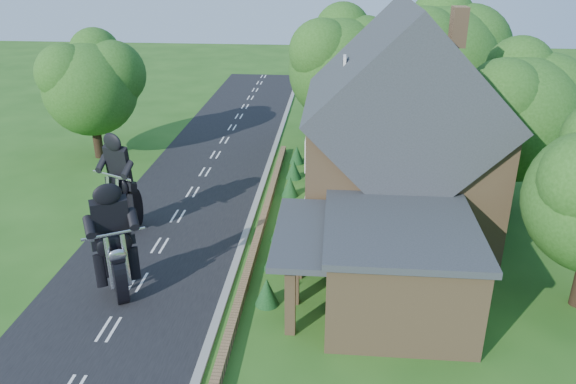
# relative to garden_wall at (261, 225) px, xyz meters

# --- Properties ---
(ground) EXTENTS (120.00, 120.00, 0.00)m
(ground) POSITION_rel_garden_wall_xyz_m (-4.30, -5.00, -0.20)
(ground) COLOR #255518
(ground) RESTS_ON ground
(road) EXTENTS (7.00, 80.00, 0.02)m
(road) POSITION_rel_garden_wall_xyz_m (-4.30, -5.00, -0.19)
(road) COLOR black
(road) RESTS_ON ground
(kerb) EXTENTS (0.30, 80.00, 0.12)m
(kerb) POSITION_rel_garden_wall_xyz_m (-0.65, -5.00, -0.14)
(kerb) COLOR gray
(kerb) RESTS_ON ground
(garden_wall) EXTENTS (0.30, 22.00, 0.40)m
(garden_wall) POSITION_rel_garden_wall_xyz_m (0.00, 0.00, 0.00)
(garden_wall) COLOR olive
(garden_wall) RESTS_ON ground
(house) EXTENTS (9.54, 8.64, 10.24)m
(house) POSITION_rel_garden_wall_xyz_m (6.19, 1.00, 4.14)
(house) COLOR olive
(house) RESTS_ON ground
(annex) EXTENTS (7.05, 5.94, 3.44)m
(annex) POSITION_rel_garden_wall_xyz_m (5.57, -5.80, 1.57)
(annex) COLOR olive
(annex) RESTS_ON ground
(tree_house_right) EXTENTS (6.51, 6.00, 8.40)m
(tree_house_right) POSITION_rel_garden_wall_xyz_m (12.35, 3.62, 4.99)
(tree_house_right) COLOR black
(tree_house_right) RESTS_ON ground
(tree_behind_house) EXTENTS (7.81, 7.20, 10.08)m
(tree_behind_house) POSITION_rel_garden_wall_xyz_m (9.88, 11.14, 6.03)
(tree_behind_house) COLOR black
(tree_behind_house) RESTS_ON ground
(tree_behind_left) EXTENTS (6.94, 6.40, 9.16)m
(tree_behind_left) POSITION_rel_garden_wall_xyz_m (3.86, 12.13, 5.53)
(tree_behind_left) COLOR black
(tree_behind_left) RESTS_ON ground
(tree_far_road) EXTENTS (6.08, 5.60, 7.84)m
(tree_far_road) POSITION_rel_garden_wall_xyz_m (-11.16, 9.11, 4.64)
(tree_far_road) COLOR black
(tree_far_road) RESTS_ON ground
(shrub_a) EXTENTS (0.90, 0.90, 1.10)m
(shrub_a) POSITION_rel_garden_wall_xyz_m (1.00, -6.00, 0.35)
(shrub_a) COLOR #123A18
(shrub_a) RESTS_ON ground
(shrub_b) EXTENTS (0.90, 0.90, 1.10)m
(shrub_b) POSITION_rel_garden_wall_xyz_m (1.00, -3.50, 0.35)
(shrub_b) COLOR #123A18
(shrub_b) RESTS_ON ground
(shrub_c) EXTENTS (0.90, 0.90, 1.10)m
(shrub_c) POSITION_rel_garden_wall_xyz_m (1.00, -1.00, 0.35)
(shrub_c) COLOR #123A18
(shrub_c) RESTS_ON ground
(shrub_d) EXTENTS (0.90, 0.90, 1.10)m
(shrub_d) POSITION_rel_garden_wall_xyz_m (1.00, 4.00, 0.35)
(shrub_d) COLOR #123A18
(shrub_d) RESTS_ON ground
(shrub_e) EXTENTS (0.90, 0.90, 1.10)m
(shrub_e) POSITION_rel_garden_wall_xyz_m (1.00, 6.50, 0.35)
(shrub_e) COLOR #123A18
(shrub_e) RESTS_ON ground
(shrub_f) EXTENTS (0.90, 0.90, 1.10)m
(shrub_f) POSITION_rel_garden_wall_xyz_m (1.00, 9.00, 0.35)
(shrub_f) COLOR #123A18
(shrub_f) RESTS_ON ground
(motorcycle_lead) EXTENTS (1.08, 1.49, 1.40)m
(motorcycle_lead) POSITION_rel_garden_wall_xyz_m (-4.64, -5.90, 0.50)
(motorcycle_lead) COLOR black
(motorcycle_lead) RESTS_ON ground
(motorcycle_follow) EXTENTS (1.00, 1.57, 1.44)m
(motorcycle_follow) POSITION_rel_garden_wall_xyz_m (-6.31, -0.67, 0.52)
(motorcycle_follow) COLOR black
(motorcycle_follow) RESTS_ON ground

